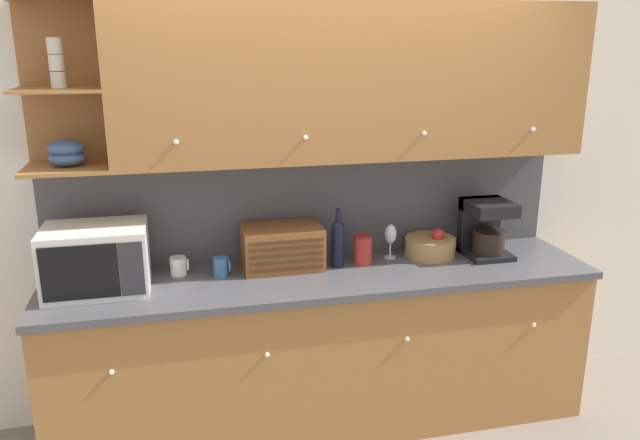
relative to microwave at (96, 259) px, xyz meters
The scene contains 14 objects.
ground_plane 1.63m from the microwave, 14.73° to the left, with size 24.00×24.00×0.00m, color slate.
wall_back 1.24m from the microwave, 16.09° to the left, with size 5.38×0.06×2.60m.
counter_unit 1.33m from the microwave, ahead, with size 3.00×0.67×0.92m.
backsplash_panel 1.22m from the microwave, 14.45° to the left, with size 2.98×0.01×0.61m.
upper_cabinets 1.60m from the microwave, ahead, with size 2.98×0.38×0.82m.
microwave is the anchor object (origin of this frame).
mug_blue_second 0.44m from the microwave, 19.17° to the left, with size 0.10×0.09×0.10m.
mug 0.64m from the microwave, ahead, with size 0.09×0.08×0.11m.
bread_box 0.98m from the microwave, ahead, with size 0.44×0.29×0.24m.
wine_bottle 1.28m from the microwave, ahead, with size 0.07×0.07×0.33m.
storage_canister 1.43m from the microwave, ahead, with size 0.11×0.11×0.17m.
wine_glass 1.62m from the microwave, ahead, with size 0.07×0.07×0.20m.
fruit_basket 1.86m from the microwave, ahead, with size 0.29×0.29×0.17m.
coffee_maker 2.17m from the microwave, ahead, with size 0.25×0.28×0.33m.
Camera 1 is at (-0.75, -3.44, 2.15)m, focal length 35.00 mm.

